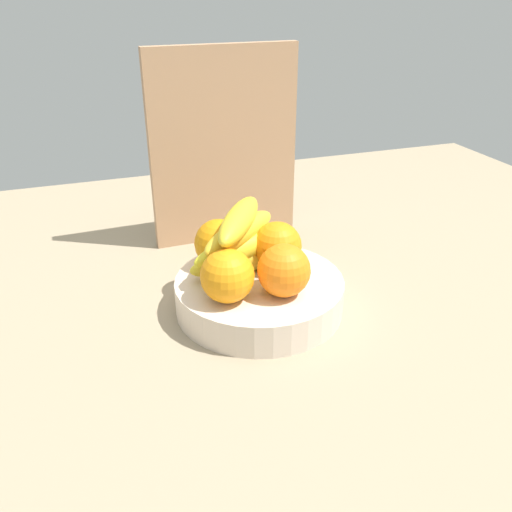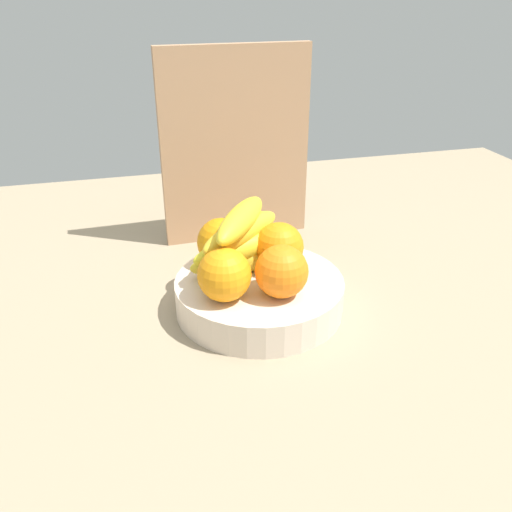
# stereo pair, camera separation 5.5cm
# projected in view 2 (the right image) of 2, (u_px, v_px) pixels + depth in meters

# --- Properties ---
(ground_plane) EXTENTS (1.80, 1.40, 0.03)m
(ground_plane) POSITION_uv_depth(u_px,v_px,m) (259.00, 316.00, 0.84)
(ground_plane) COLOR gray
(fruit_bowl) EXTENTS (0.26, 0.26, 0.05)m
(fruit_bowl) POSITION_uv_depth(u_px,v_px,m) (256.00, 294.00, 0.83)
(fruit_bowl) COLOR beige
(fruit_bowl) RESTS_ON ground_plane
(orange_front_left) EXTENTS (0.08, 0.08, 0.08)m
(orange_front_left) POSITION_uv_depth(u_px,v_px,m) (282.00, 271.00, 0.76)
(orange_front_left) COLOR orange
(orange_front_left) RESTS_ON fruit_bowl
(orange_front_right) EXTENTS (0.08, 0.08, 0.08)m
(orange_front_right) POSITION_uv_depth(u_px,v_px,m) (279.00, 247.00, 0.83)
(orange_front_right) COLOR orange
(orange_front_right) RESTS_ON fruit_bowl
(orange_center) EXTENTS (0.08, 0.08, 0.08)m
(orange_center) POSITION_uv_depth(u_px,v_px,m) (221.00, 242.00, 0.84)
(orange_center) COLOR orange
(orange_center) RESTS_ON fruit_bowl
(orange_back_left) EXTENTS (0.08, 0.08, 0.08)m
(orange_back_left) POSITION_uv_depth(u_px,v_px,m) (224.00, 275.00, 0.75)
(orange_back_left) COLOR orange
(orange_back_left) RESTS_ON fruit_bowl
(banana_bunch) EXTENTS (0.17, 0.16, 0.11)m
(banana_bunch) POSITION_uv_depth(u_px,v_px,m) (242.00, 240.00, 0.82)
(banana_bunch) COLOR gold
(banana_bunch) RESTS_ON fruit_bowl
(cutting_board) EXTENTS (0.28, 0.03, 0.36)m
(cutting_board) POSITION_uv_depth(u_px,v_px,m) (236.00, 147.00, 1.00)
(cutting_board) COLOR tan
(cutting_board) RESTS_ON ground_plane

